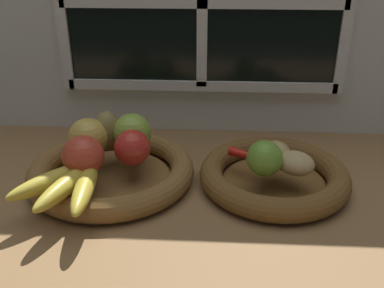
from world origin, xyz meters
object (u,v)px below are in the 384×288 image
object	(u,v)px
apple_red_front	(83,156)
apple_red_right	(132,148)
apple_golden_left	(88,138)
fruit_bowl_left	(112,171)
banana_bunch_front	(69,183)
fruit_bowl_right	(274,176)
potato_large	(276,154)
potato_small	(295,163)
apple_green_back	(132,133)
lime_near	(265,158)
pear_brown	(107,131)
chili_pepper	(264,160)

from	to	relation	value
apple_red_front	apple_red_right	world-z (taller)	apple_red_front
apple_golden_left	apple_red_front	distance (cm)	7.67
fruit_bowl_left	banana_bunch_front	size ratio (longest dim) A/B	1.77
fruit_bowl_right	apple_red_right	xyz separation A→B (cm)	(-27.23, -1.20, 5.92)
apple_golden_left	potato_large	world-z (taller)	apple_golden_left
fruit_bowl_right	potato_small	distance (cm)	6.40
potato_small	apple_green_back	bearing A→B (deg)	165.80
apple_red_front	potato_small	xyz separation A→B (cm)	(38.52, 2.51, -1.68)
potato_small	lime_near	xyz separation A→B (cm)	(-5.76, -0.67, 1.19)
apple_red_right	pear_brown	world-z (taller)	pear_brown
banana_bunch_front	lime_near	world-z (taller)	lime_near
chili_pepper	lime_near	bearing A→B (deg)	-66.34
apple_red_right	potato_large	size ratio (longest dim) A/B	1.13
banana_bunch_front	apple_red_right	bearing A→B (deg)	48.66
fruit_bowl_left	chili_pepper	distance (cm)	29.95
apple_red_front	fruit_bowl_right	bearing A→B (deg)	9.15
fruit_bowl_right	apple_golden_left	distance (cm)	37.08
potato_large	fruit_bowl_right	bearing A→B (deg)	176.42
apple_red_front	potato_large	bearing A→B (deg)	9.15
potato_large	potato_small	bearing A→B (deg)	-45.00
banana_bunch_front	lime_near	size ratio (longest dim) A/B	2.79
banana_bunch_front	chili_pepper	size ratio (longest dim) A/B	1.25
potato_large	lime_near	world-z (taller)	lime_near
chili_pepper	fruit_bowl_left	bearing A→B (deg)	-149.90
fruit_bowl_left	fruit_bowl_right	bearing A→B (deg)	0.00
apple_red_front	banana_bunch_front	size ratio (longest dim) A/B	0.41
apple_golden_left	apple_green_back	distance (cm)	8.66
fruit_bowl_left	potato_small	bearing A→B (deg)	-5.19
banana_bunch_front	potato_large	xyz separation A→B (cm)	(36.34, 11.55, 0.77)
fruit_bowl_right	banana_bunch_front	size ratio (longest dim) A/B	1.57
apple_green_back	lime_near	size ratio (longest dim) A/B	1.18
potato_large	lime_near	size ratio (longest dim) A/B	0.93
apple_red_front	potato_large	xyz separation A→B (cm)	(35.33, 5.69, -1.42)
lime_near	chili_pepper	distance (cm)	4.45
banana_bunch_front	chili_pepper	world-z (taller)	banana_bunch_front
fruit_bowl_right	banana_bunch_front	world-z (taller)	banana_bunch_front
fruit_bowl_right	lime_near	world-z (taller)	lime_near
fruit_bowl_right	apple_red_front	size ratio (longest dim) A/B	3.81
fruit_bowl_right	apple_green_back	world-z (taller)	apple_green_back
banana_bunch_front	potato_large	world-z (taller)	potato_large
apple_golden_left	apple_green_back	world-z (taller)	same
pear_brown	potato_large	xyz separation A→B (cm)	(33.42, -4.94, -1.72)
apple_red_right	pear_brown	distance (cm)	8.74
apple_red_right	banana_bunch_front	distance (cm)	13.92
banana_bunch_front	fruit_bowl_left	bearing A→B (deg)	68.98
apple_red_front	banana_bunch_front	xyz separation A→B (cm)	(-1.00, -5.86, -2.19)
pear_brown	chili_pepper	size ratio (longest dim) A/B	0.56
pear_brown	chili_pepper	world-z (taller)	pear_brown
potato_large	lime_near	distance (cm)	4.73
potato_small	banana_bunch_front	bearing A→B (deg)	-168.05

